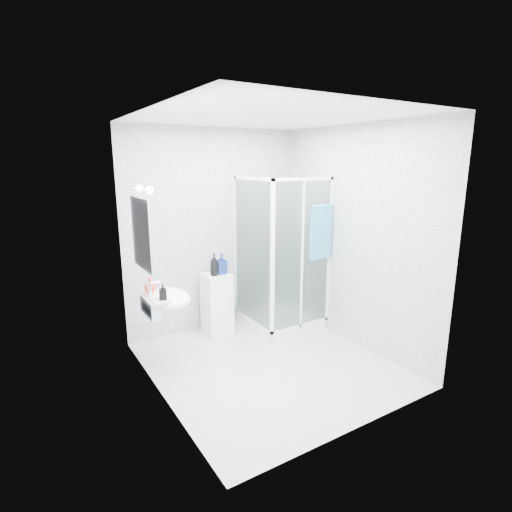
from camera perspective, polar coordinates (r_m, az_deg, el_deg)
room at (r=4.11m, az=1.97°, el=1.00°), size 2.40×2.60×2.60m
shower_enclosure at (r=5.32m, az=3.34°, el=-5.71°), size 0.90×0.95×2.00m
wall_basin at (r=4.22m, az=-12.86°, el=-6.11°), size 0.46×0.56×0.35m
mirror at (r=3.99m, az=-16.07°, el=3.04°), size 0.02×0.60×0.70m
vanity_lights at (r=3.96m, az=-15.77°, el=9.12°), size 0.10×0.40×0.08m
wall_hooks at (r=5.04m, az=-8.40°, el=6.81°), size 0.23×0.06×0.03m
storage_cabinet at (r=5.19m, az=-5.58°, el=-6.84°), size 0.33×0.35×0.79m
hand_towel at (r=4.99m, az=9.26°, el=3.58°), size 0.32×0.05×0.68m
shampoo_bottle_a at (r=4.98m, az=-5.99°, el=-1.25°), size 0.12×0.12×0.28m
shampoo_bottle_b at (r=5.06m, az=-4.94°, el=-1.11°), size 0.13×0.13×0.26m
soap_dispenser_orange at (r=4.25m, az=-14.91°, el=-4.03°), size 0.15×0.15×0.16m
soap_dispenser_black at (r=4.00m, az=-13.17°, el=-5.00°), size 0.09×0.09×0.16m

